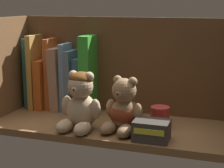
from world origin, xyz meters
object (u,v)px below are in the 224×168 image
object	(u,v)px
small_product_box	(152,130)
book_3	(53,73)
book_1	(39,71)
book_6	(74,80)
book_2	(46,83)
teddy_bear_larger	(80,102)
book_0	(33,72)
book_8	(91,73)
book_5	(68,76)
pillar_candle	(160,117)
book_7	(81,84)
book_4	(61,78)
teddy_bear_smaller	(124,110)

from	to	relation	value
small_product_box	book_3	bearing A→B (deg)	152.00
book_1	book_6	size ratio (longest dim) A/B	1.23
book_2	teddy_bear_larger	distance (cm)	26.83
book_0	book_2	bearing A→B (deg)	0.00
book_2	book_6	bearing A→B (deg)	0.00
book_8	book_2	bearing A→B (deg)	180.00
book_5	book_8	distance (cm)	8.06
book_1	teddy_bear_larger	bearing A→B (deg)	-38.56
book_1	book_6	distance (cm)	12.99
book_0	book_3	world-z (taller)	same
book_3	book_6	size ratio (longest dim) A/B	1.18
book_1	pillar_candle	bearing A→B (deg)	-11.90
book_2	book_6	xyz separation A→B (cm)	(10.23, 0.00, 1.72)
teddy_bear_larger	small_product_box	bearing A→B (deg)	-6.13
book_1	teddy_bear_larger	xyz separation A→B (cm)	(22.51, -17.94, -4.39)
book_6	teddy_bear_larger	size ratio (longest dim) A/B	1.21
book_6	pillar_candle	size ratio (longest dim) A/B	3.37
book_8	book_7	bearing A→B (deg)	180.00
book_4	teddy_bear_larger	bearing A→B (deg)	-50.90
book_1	book_6	xyz separation A→B (cm)	(12.79, 0.00, -2.27)
book_2	book_3	bearing A→B (deg)	0.00
book_4	small_product_box	bearing A→B (deg)	-29.84
teddy_bear_larger	book_6	bearing A→B (deg)	118.45
small_product_box	pillar_candle	bearing A→B (deg)	89.92
teddy_bear_larger	small_product_box	world-z (taller)	teddy_bear_larger
book_6	book_0	bearing A→B (deg)	-180.00
teddy_bear_larger	pillar_candle	bearing A→B (deg)	23.32
book_2	book_4	xyz separation A→B (cm)	(5.37, 0.00, 2.02)
book_8	teddy_bear_larger	world-z (taller)	book_8
book_3	book_8	xyz separation A→B (cm)	(13.40, 0.00, 0.69)
book_5	book_0	bearing A→B (deg)	180.00
teddy_bear_larger	teddy_bear_smaller	bearing A→B (deg)	9.43
book_8	teddy_bear_smaller	bearing A→B (deg)	-45.22
book_7	teddy_bear_smaller	xyz separation A→B (cm)	(19.11, -15.97, -2.62)
book_2	book_6	size ratio (longest dim) A/B	0.83
book_2	book_8	world-z (taller)	book_8
book_1	pillar_candle	size ratio (longest dim) A/B	4.15
book_1	book_3	bearing A→B (deg)	0.00
book_1	book_3	size ratio (longest dim) A/B	1.05
book_5	small_product_box	bearing A→B (deg)	-31.85
book_6	book_7	xyz separation A→B (cm)	(2.52, -0.00, -1.22)
book_3	pillar_candle	size ratio (longest dim) A/B	3.97
book_7	teddy_bear_smaller	bearing A→B (deg)	-39.88
book_7	small_product_box	bearing A→B (deg)	-35.98
book_2	pillar_candle	world-z (taller)	book_2
book_6	teddy_bear_larger	bearing A→B (deg)	-61.55
book_2	book_5	size ratio (longest dim) A/B	0.75
book_1	small_product_box	distance (cm)	48.48
book_1	teddy_bear_smaller	xyz separation A→B (cm)	(34.41, -15.97, -6.11)
book_7	small_product_box	xyz separation A→B (cm)	(27.75, -20.15, -6.00)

